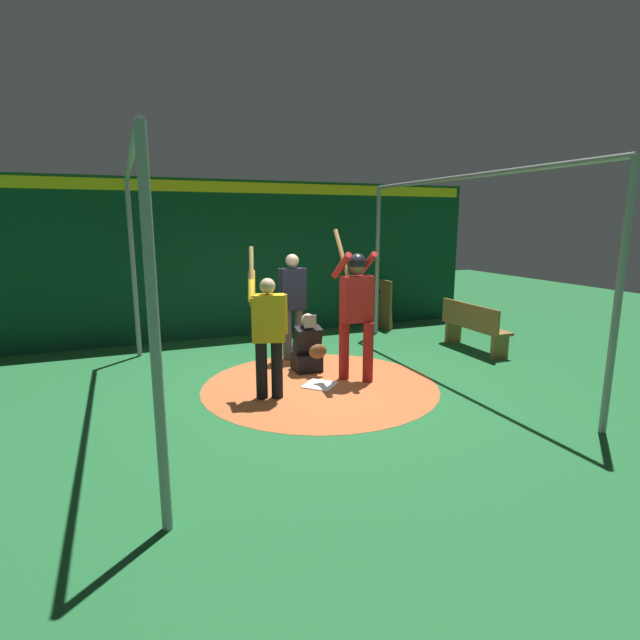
{
  "coord_description": "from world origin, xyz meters",
  "views": [
    {
      "loc": [
        6.14,
        -2.48,
        2.29
      ],
      "look_at": [
        0.0,
        0.0,
        0.95
      ],
      "focal_mm": 27.52,
      "sensor_mm": 36.0,
      "label": 1
    }
  ],
  "objects_px": {
    "home_plate": "(320,385)",
    "umpire": "(293,301)",
    "catcher": "(308,349)",
    "visitor": "(268,330)",
    "bench": "(473,326)",
    "bat_rack": "(378,304)",
    "batter": "(356,304)"
  },
  "relations": [
    {
      "from": "bat_rack",
      "to": "bench",
      "type": "xyz_separation_m",
      "value": [
        2.51,
        0.56,
        -0.06
      ]
    },
    {
      "from": "umpire",
      "to": "bench",
      "type": "bearing_deg",
      "value": 78.55
    },
    {
      "from": "home_plate",
      "to": "batter",
      "type": "relative_size",
      "value": 0.19
    },
    {
      "from": "bat_rack",
      "to": "batter",
      "type": "bearing_deg",
      "value": -33.5
    },
    {
      "from": "visitor",
      "to": "bat_rack",
      "type": "relative_size",
      "value": 1.67
    },
    {
      "from": "batter",
      "to": "catcher",
      "type": "xyz_separation_m",
      "value": [
        -0.65,
        -0.49,
        -0.78
      ]
    },
    {
      "from": "umpire",
      "to": "bat_rack",
      "type": "distance_m",
      "value": 3.27
    },
    {
      "from": "home_plate",
      "to": "catcher",
      "type": "relative_size",
      "value": 0.46
    },
    {
      "from": "visitor",
      "to": "catcher",
      "type": "bearing_deg",
      "value": 150.81
    },
    {
      "from": "home_plate",
      "to": "catcher",
      "type": "bearing_deg",
      "value": 173.42
    },
    {
      "from": "catcher",
      "to": "bat_rack",
      "type": "height_order",
      "value": "bat_rack"
    },
    {
      "from": "home_plate",
      "to": "batter",
      "type": "bearing_deg",
      "value": 94.22
    },
    {
      "from": "home_plate",
      "to": "bat_rack",
      "type": "distance_m",
      "value": 4.32
    },
    {
      "from": "batter",
      "to": "bat_rack",
      "type": "relative_size",
      "value": 1.85
    },
    {
      "from": "home_plate",
      "to": "visitor",
      "type": "height_order",
      "value": "visitor"
    },
    {
      "from": "home_plate",
      "to": "visitor",
      "type": "bearing_deg",
      "value": -76.35
    },
    {
      "from": "catcher",
      "to": "visitor",
      "type": "relative_size",
      "value": 0.47
    },
    {
      "from": "home_plate",
      "to": "umpire",
      "type": "relative_size",
      "value": 0.24
    },
    {
      "from": "bat_rack",
      "to": "umpire",
      "type": "bearing_deg",
      "value": -54.72
    },
    {
      "from": "bat_rack",
      "to": "bench",
      "type": "bearing_deg",
      "value": 12.52
    },
    {
      "from": "visitor",
      "to": "home_plate",
      "type": "bearing_deg",
      "value": 119.14
    },
    {
      "from": "umpire",
      "to": "bat_rack",
      "type": "bearing_deg",
      "value": 125.28
    },
    {
      "from": "bat_rack",
      "to": "visitor",
      "type": "bearing_deg",
      "value": -45.24
    },
    {
      "from": "batter",
      "to": "bat_rack",
      "type": "bearing_deg",
      "value": 146.5
    },
    {
      "from": "home_plate",
      "to": "batter",
      "type": "distance_m",
      "value": 1.26
    },
    {
      "from": "home_plate",
      "to": "bench",
      "type": "distance_m",
      "value": 3.41
    },
    {
      "from": "home_plate",
      "to": "batter",
      "type": "xyz_separation_m",
      "value": [
        -0.04,
        0.57,
        1.12
      ]
    },
    {
      "from": "batter",
      "to": "bench",
      "type": "height_order",
      "value": "batter"
    },
    {
      "from": "batter",
      "to": "bat_rack",
      "type": "xyz_separation_m",
      "value": [
        -3.27,
        2.16,
        -0.64
      ]
    },
    {
      "from": "batter",
      "to": "bench",
      "type": "relative_size",
      "value": 1.45
    },
    {
      "from": "home_plate",
      "to": "bench",
      "type": "relative_size",
      "value": 0.28
    },
    {
      "from": "batter",
      "to": "umpire",
      "type": "xyz_separation_m",
      "value": [
        -1.4,
        -0.48,
        -0.14
      ]
    }
  ]
}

